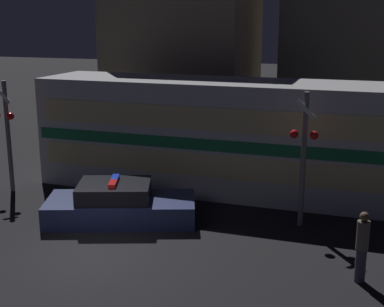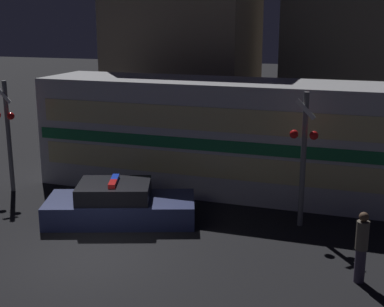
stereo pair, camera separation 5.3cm
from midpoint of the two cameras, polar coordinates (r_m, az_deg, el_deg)
ground_plane at (r=13.89m, az=-10.49°, el=-10.78°), size 120.00×120.00×0.00m
train at (r=18.11m, az=6.76°, el=1.63°), size 14.99×2.96×3.80m
police_car at (r=15.94m, az=-7.67°, el=-5.48°), size 4.70×3.20×1.28m
pedestrian at (r=12.70m, az=17.74°, el=-9.44°), size 0.28×0.28×1.68m
crossing_signal_near at (r=15.23m, az=11.90°, el=0.01°), size 0.79×0.35×3.87m
crossing_signal_far at (r=19.05m, az=-19.01°, el=2.28°), size 0.79×0.35×3.82m
building_left at (r=24.92m, az=-0.69°, el=12.28°), size 6.08×5.39×9.95m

